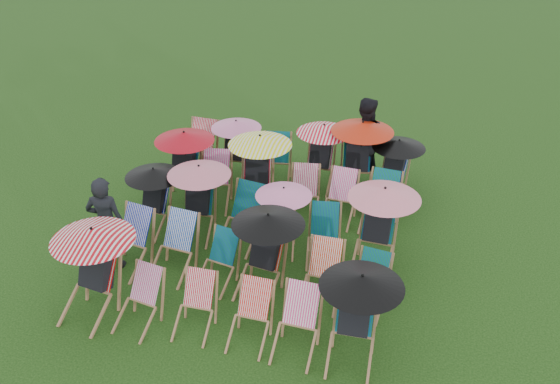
% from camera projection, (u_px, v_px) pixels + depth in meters
% --- Properties ---
extents(ground, '(100.00, 100.00, 0.00)m').
position_uv_depth(ground, '(263.00, 247.00, 11.00)').
color(ground, black).
rests_on(ground, ground).
extents(deckchair_0, '(1.23, 1.31, 1.46)m').
position_uv_depth(deckchair_0, '(91.00, 271.00, 9.18)').
color(deckchair_0, '#966A46').
rests_on(deckchair_0, ground).
extents(deckchair_1, '(0.69, 0.86, 0.84)m').
position_uv_depth(deckchair_1, '(138.00, 301.00, 9.12)').
color(deckchair_1, '#966A46').
rests_on(deckchair_1, ground).
extents(deckchair_2, '(0.55, 0.77, 0.82)m').
position_uv_depth(deckchair_2, '(195.00, 306.00, 9.03)').
color(deckchair_2, '#966A46').
rests_on(deckchair_2, ground).
extents(deckchair_3, '(0.58, 0.80, 0.85)m').
position_uv_depth(deckchair_3, '(250.00, 317.00, 8.83)').
color(deckchair_3, '#966A46').
rests_on(deckchair_3, ground).
extents(deckchair_4, '(0.63, 0.86, 0.91)m').
position_uv_depth(deckchair_4, '(297.00, 325.00, 8.64)').
color(deckchair_4, '#966A46').
rests_on(deckchair_4, ground).
extents(deckchair_5, '(1.15, 1.20, 1.36)m').
position_uv_depth(deckchair_5, '(355.00, 317.00, 8.38)').
color(deckchair_5, '#966A46').
rests_on(deckchair_5, ground).
extents(deckchair_6, '(0.78, 0.98, 0.96)m').
position_uv_depth(deckchair_6, '(128.00, 242.00, 10.30)').
color(deckchair_6, '#966A46').
rests_on(deckchair_6, ground).
extents(deckchair_7, '(0.73, 0.95, 0.96)m').
position_uv_depth(deckchair_7, '(173.00, 247.00, 10.18)').
color(deckchair_7, '#966A46').
rests_on(deckchair_7, ground).
extents(deckchair_8, '(0.69, 0.86, 0.83)m').
position_uv_depth(deckchair_8, '(218.00, 261.00, 9.95)').
color(deckchair_8, '#966A46').
rests_on(deckchair_8, ground).
extents(deckchair_9, '(1.14, 1.21, 1.35)m').
position_uv_depth(deckchair_9, '(263.00, 252.00, 9.67)').
color(deckchair_9, '#966A46').
rests_on(deckchair_9, ground).
extents(deckchair_10, '(0.59, 0.83, 0.90)m').
position_uv_depth(deckchair_10, '(322.00, 275.00, 9.59)').
color(deckchair_10, '#966A46').
rests_on(deckchair_10, ground).
extents(deckchair_11, '(0.66, 0.84, 0.84)m').
position_uv_depth(deckchair_11, '(369.00, 285.00, 9.43)').
color(deckchair_11, '#966A46').
rests_on(deckchair_11, ground).
extents(deckchair_12, '(1.02, 1.08, 1.21)m').
position_uv_depth(deckchair_12, '(152.00, 198.00, 11.18)').
color(deckchair_12, '#966A46').
rests_on(deckchair_12, ground).
extents(deckchair_13, '(1.12, 1.19, 1.33)m').
position_uv_depth(deckchair_13, '(197.00, 200.00, 11.03)').
color(deckchair_13, '#966A46').
rests_on(deckchair_13, ground).
extents(deckchair_14, '(0.80, 1.01, 1.00)m').
position_uv_depth(deckchair_14, '(242.00, 218.00, 10.89)').
color(deckchair_14, '#966A46').
rests_on(deckchair_14, ground).
extents(deckchair_15, '(0.97, 1.06, 1.15)m').
position_uv_depth(deckchair_15, '(281.00, 218.00, 10.70)').
color(deckchair_15, '#966A46').
rests_on(deckchair_15, ground).
extents(deckchair_16, '(0.72, 0.91, 0.90)m').
position_uv_depth(deckchair_16, '(324.00, 236.00, 10.50)').
color(deckchair_16, '#966A46').
rests_on(deckchair_16, ground).
extents(deckchair_17, '(1.19, 1.25, 1.41)m').
position_uv_depth(deckchair_17, '(378.00, 226.00, 10.24)').
color(deckchair_17, '#966A46').
rests_on(deckchair_17, ground).
extents(deckchair_18, '(1.16, 1.21, 1.37)m').
position_uv_depth(deckchair_18, '(182.00, 164.00, 12.12)').
color(deckchair_18, '#966A46').
rests_on(deckchair_18, ground).
extents(deckchair_19, '(0.78, 0.99, 0.98)m').
position_uv_depth(deckchair_19, '(214.00, 181.00, 12.01)').
color(deckchair_19, '#966A46').
rests_on(deckchair_19, ground).
extents(deckchair_20, '(1.21, 1.32, 1.44)m').
position_uv_depth(deckchair_20, '(257.00, 170.00, 11.84)').
color(deckchair_20, '#966A46').
rests_on(deckchair_20, ground).
extents(deckchair_21, '(0.70, 0.89, 0.89)m').
position_uv_depth(deckchair_21, '(304.00, 194.00, 11.70)').
color(deckchair_21, '#966A46').
rests_on(deckchair_21, ground).
extents(deckchair_22, '(0.65, 0.86, 0.89)m').
position_uv_depth(deckchair_22, '(340.00, 198.00, 11.56)').
color(deckchair_22, '#966A46').
rests_on(deckchair_22, ground).
extents(deckchair_23, '(0.72, 0.94, 0.96)m').
position_uv_depth(deckchair_23, '(381.00, 203.00, 11.36)').
color(deckchair_23, '#966A46').
rests_on(deckchair_23, ground).
extents(deckchair_24, '(0.71, 0.97, 1.02)m').
position_uv_depth(deckchair_24, '(198.00, 149.00, 13.18)').
color(deckchair_24, '#966A46').
rests_on(deckchair_24, ground).
extents(deckchair_25, '(1.04, 1.08, 1.23)m').
position_uv_depth(deckchair_25, '(234.00, 148.00, 12.89)').
color(deckchair_25, '#966A46').
rests_on(deckchair_25, ground).
extents(deckchair_26, '(0.75, 0.95, 0.94)m').
position_uv_depth(deckchair_26, '(276.00, 161.00, 12.79)').
color(deckchair_26, '#966A46').
rests_on(deckchair_26, ground).
extents(deckchair_27, '(1.10, 1.14, 1.31)m').
position_uv_depth(deckchair_27, '(320.00, 155.00, 12.54)').
color(deckchair_27, '#966A46').
rests_on(deckchair_27, ground).
extents(deckchair_28, '(1.23, 1.33, 1.46)m').
position_uv_depth(deckchair_28, '(358.00, 156.00, 12.30)').
color(deckchair_28, '#966A46').
rests_on(deckchair_28, ground).
extents(deckchair_29, '(1.03, 1.10, 1.22)m').
position_uv_depth(deckchair_29, '(393.00, 168.00, 12.16)').
color(deckchair_29, '#966A46').
rests_on(deckchair_29, ground).
extents(person_left, '(0.67, 0.50, 1.68)m').
position_uv_depth(person_left, '(106.00, 223.00, 10.13)').
color(person_left, black).
rests_on(person_left, ground).
extents(person_rear, '(0.89, 0.70, 1.82)m').
position_uv_depth(person_rear, '(364.00, 140.00, 12.63)').
color(person_rear, black).
rests_on(person_rear, ground).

